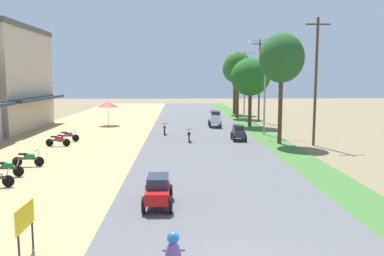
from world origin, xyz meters
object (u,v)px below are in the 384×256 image
(median_tree_second, at_px, (250,77))
(car_hatchback_charcoal, at_px, (238,132))
(utility_pole_far, at_px, (259,79))
(median_tree_third, at_px, (238,68))
(streetlamp_near, at_px, (265,80))
(car_sedan_red, at_px, (158,190))
(vendor_umbrella, at_px, (108,104))
(parked_motorbike_sixth, at_px, (68,135))
(street_signboard, at_px, (25,220))
(parked_motorbike_fourth, at_px, (29,158))
(motorbike_ahead_second, at_px, (189,135))
(median_tree_nearest, at_px, (282,59))
(median_tree_fourth, at_px, (235,69))
(streetlamp_mid, at_px, (245,81))
(motorbike_ahead_third, at_px, (165,129))
(parked_motorbike_third, at_px, (6,167))
(parked_motorbike_fifth, at_px, (58,140))
(utility_pole_near, at_px, (316,80))

(median_tree_second, height_order, car_hatchback_charcoal, median_tree_second)
(utility_pole_far, bearing_deg, median_tree_third, 115.46)
(streetlamp_near, height_order, car_sedan_red, streetlamp_near)
(vendor_umbrella, bearing_deg, median_tree_third, 27.60)
(parked_motorbike_sixth, xyz_separation_m, street_signboard, (4.50, -20.55, 0.55))
(streetlamp_near, distance_m, car_sedan_red, 21.91)
(parked_motorbike_sixth, bearing_deg, parked_motorbike_fourth, -88.45)
(motorbike_ahead_second, bearing_deg, street_signboard, -104.25)
(street_signboard, bearing_deg, parked_motorbike_fourth, 110.18)
(median_tree_nearest, height_order, median_tree_fourth, median_tree_nearest)
(median_tree_second, bearing_deg, vendor_umbrella, 175.11)
(streetlamp_mid, relative_size, motorbike_ahead_third, 4.48)
(utility_pole_far, bearing_deg, car_sedan_red, -108.28)
(street_signboard, height_order, streetlamp_near, streetlamp_near)
(median_tree_second, distance_m, car_hatchback_charcoal, 10.75)
(vendor_umbrella, distance_m, streetlamp_mid, 15.75)
(parked_motorbike_fourth, relative_size, car_hatchback_charcoal, 0.90)
(median_tree_second, xyz_separation_m, car_sedan_red, (-8.21, -25.76, -4.43))
(median_tree_nearest, relative_size, motorbike_ahead_second, 4.66)
(median_tree_third, xyz_separation_m, car_hatchback_charcoal, (-2.60, -18.52, -5.62))
(vendor_umbrella, distance_m, motorbike_ahead_third, 9.63)
(parked_motorbike_fourth, bearing_deg, vendor_umbrella, 86.93)
(median_tree_fourth, bearing_deg, parked_motorbike_third, -115.30)
(parked_motorbike_fourth, relative_size, median_tree_fourth, 0.22)
(vendor_umbrella, bearing_deg, motorbike_ahead_second, -53.30)
(streetlamp_mid, bearing_deg, vendor_umbrella, -166.38)
(parked_motorbike_fifth, xyz_separation_m, median_tree_second, (16.31, 11.69, 4.61))
(median_tree_third, xyz_separation_m, streetlamp_near, (0.22, -15.03, -1.51))
(utility_pole_far, bearing_deg, parked_motorbike_sixth, -141.53)
(median_tree_second, xyz_separation_m, car_hatchback_charcoal, (-2.60, -9.45, -4.42))
(utility_pole_far, distance_m, car_hatchback_charcoal, 15.69)
(utility_pole_near, bearing_deg, motorbike_ahead_third, 153.52)
(parked_motorbike_third, distance_m, median_tree_nearest, 20.16)
(parked_motorbike_third, height_order, parked_motorbike_fifth, same)
(median_tree_third, distance_m, streetlamp_mid, 4.46)
(median_tree_second, distance_m, motorbike_ahead_third, 11.44)
(parked_motorbike_fifth, distance_m, motorbike_ahead_third, 9.60)
(streetlamp_mid, xyz_separation_m, car_hatchback_charcoal, (-2.82, -14.39, -3.94))
(parked_motorbike_sixth, distance_m, streetlamp_near, 17.34)
(utility_pole_near, bearing_deg, median_tree_fourth, 95.41)
(parked_motorbike_sixth, height_order, utility_pole_near, utility_pole_near)
(street_signboard, relative_size, median_tree_fourth, 0.18)
(parked_motorbike_fourth, relative_size, utility_pole_near, 0.19)
(median_tree_nearest, xyz_separation_m, streetlamp_mid, (-0.13, 15.90, -1.85))
(parked_motorbike_sixth, height_order, motorbike_ahead_third, motorbike_ahead_third)
(median_tree_nearest, height_order, median_tree_third, median_tree_nearest)
(street_signboard, height_order, car_hatchback_charcoal, street_signboard)
(streetlamp_near, bearing_deg, street_signboard, -116.41)
(street_signboard, height_order, median_tree_second, median_tree_second)
(streetlamp_near, relative_size, motorbike_ahead_third, 4.67)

